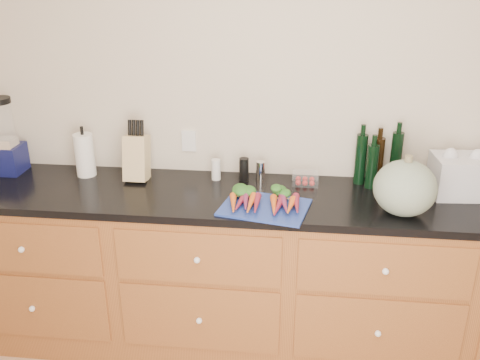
# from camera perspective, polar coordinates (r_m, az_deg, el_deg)

# --- Properties ---
(wall_back) EXTENTS (4.10, 0.05, 2.60)m
(wall_back) POSITION_cam_1_polar(r_m,az_deg,el_deg) (2.96, 6.06, 7.24)
(wall_back) COLOR beige
(wall_back) RESTS_ON ground
(cabinets) EXTENTS (3.60, 0.64, 0.90)m
(cabinets) POSITION_cam_1_polar(r_m,az_deg,el_deg) (3.01, 5.29, -10.27)
(cabinets) COLOR brown
(cabinets) RESTS_ON ground
(countertop) EXTENTS (3.64, 0.62, 0.04)m
(countertop) POSITION_cam_1_polar(r_m,az_deg,el_deg) (2.79, 5.63, -2.10)
(countertop) COLOR black
(countertop) RESTS_ON cabinets
(cutting_board) EXTENTS (0.47, 0.39, 0.01)m
(cutting_board) POSITION_cam_1_polar(r_m,az_deg,el_deg) (2.63, 2.66, -2.92)
(cutting_board) COLOR navy
(cutting_board) RESTS_ON countertop
(carrots) EXTENTS (0.37, 0.28, 0.05)m
(carrots) POSITION_cam_1_polar(r_m,az_deg,el_deg) (2.66, 2.73, -1.99)
(carrots) COLOR orange
(carrots) RESTS_ON cutting_board
(squash) EXTENTS (0.30, 0.30, 0.27)m
(squash) POSITION_cam_1_polar(r_m,az_deg,el_deg) (2.64, 17.19, -0.83)
(squash) COLOR slate
(squash) RESTS_ON countertop
(blender_appliance) EXTENTS (0.17, 0.17, 0.43)m
(blender_appliance) POSITION_cam_1_polar(r_m,az_deg,el_deg) (3.29, -23.85, 3.88)
(blender_appliance) COLOR #0F1348
(blender_appliance) RESTS_ON countertop
(paper_towel) EXTENTS (0.11, 0.11, 0.24)m
(paper_towel) POSITION_cam_1_polar(r_m,az_deg,el_deg) (3.11, -16.23, 2.58)
(paper_towel) COLOR white
(paper_towel) RESTS_ON countertop
(knife_block) EXTENTS (0.12, 0.12, 0.25)m
(knife_block) POSITION_cam_1_polar(r_m,az_deg,el_deg) (2.99, -10.96, 2.33)
(knife_block) COLOR tan
(knife_block) RESTS_ON countertop
(grinder_salt) EXTENTS (0.05, 0.05, 0.12)m
(grinder_salt) POSITION_cam_1_polar(r_m,az_deg,el_deg) (2.95, -2.57, 1.12)
(grinder_salt) COLOR silver
(grinder_salt) RESTS_ON countertop
(grinder_pepper) EXTENTS (0.05, 0.05, 0.13)m
(grinder_pepper) POSITION_cam_1_polar(r_m,az_deg,el_deg) (2.93, 0.43, 1.12)
(grinder_pepper) COLOR black
(grinder_pepper) RESTS_ON countertop
(canister_chrome) EXTENTS (0.05, 0.05, 0.12)m
(canister_chrome) POSITION_cam_1_polar(r_m,az_deg,el_deg) (2.93, 2.21, 0.91)
(canister_chrome) COLOR white
(canister_chrome) RESTS_ON countertop
(tomato_box) EXTENTS (0.14, 0.11, 0.07)m
(tomato_box) POSITION_cam_1_polar(r_m,az_deg,el_deg) (2.92, 6.97, 0.17)
(tomato_box) COLOR white
(tomato_box) RESTS_ON countertop
(bottles) EXTENTS (0.24, 0.12, 0.29)m
(bottles) POSITION_cam_1_polar(r_m,az_deg,el_deg) (2.95, 14.39, 1.97)
(bottles) COLOR black
(bottles) RESTS_ON countertop
(grocery_bag) EXTENTS (0.30, 0.25, 0.21)m
(grocery_bag) POSITION_cam_1_polar(r_m,az_deg,el_deg) (2.97, 22.45, 0.40)
(grocery_bag) COLOR silver
(grocery_bag) RESTS_ON countertop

